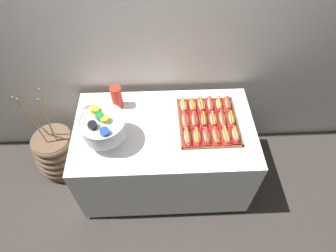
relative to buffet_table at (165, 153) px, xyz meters
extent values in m
plane|color=#38332D|center=(0.00, 0.00, -0.41)|extent=(10.00, 10.00, 0.00)
cube|color=silver|center=(0.00, 0.54, 0.89)|extent=(6.00, 0.10, 2.60)
cube|color=white|center=(0.00, 0.00, 0.00)|extent=(1.47, 0.85, 0.74)
cylinder|color=black|center=(-0.63, -0.32, -0.39)|extent=(0.05, 0.05, 0.04)
cylinder|color=black|center=(0.63, -0.32, -0.39)|extent=(0.05, 0.05, 0.04)
cylinder|color=black|center=(-0.63, 0.32, -0.39)|extent=(0.05, 0.05, 0.04)
cylinder|color=black|center=(0.63, 0.32, -0.39)|extent=(0.05, 0.05, 0.04)
cylinder|color=brown|center=(-1.04, 0.17, -0.17)|extent=(0.35, 0.35, 0.47)
torus|color=brown|center=(-1.04, 0.17, -0.37)|extent=(0.45, 0.45, 0.07)
torus|color=brown|center=(-1.04, 0.17, -0.29)|extent=(0.47, 0.47, 0.07)
torus|color=brown|center=(-1.04, 0.17, -0.21)|extent=(0.47, 0.47, 0.07)
torus|color=brown|center=(-1.04, 0.17, -0.13)|extent=(0.44, 0.44, 0.07)
torus|color=brown|center=(-1.04, 0.17, -0.06)|extent=(0.42, 0.42, 0.07)
torus|color=brown|center=(-1.04, 0.17, 0.02)|extent=(0.39, 0.39, 0.07)
cylinder|color=#937F56|center=(-0.98, 0.16, 0.31)|extent=(0.01, 0.03, 0.51)
cylinder|color=#937F56|center=(-1.09, 0.14, 0.32)|extent=(0.08, 0.05, 0.52)
cylinder|color=#937F56|center=(-1.10, 0.17, 0.35)|extent=(0.08, 0.10, 0.58)
cylinder|color=#937F56|center=(-0.99, 0.21, 0.35)|extent=(0.08, 0.01, 0.57)
cube|color=brown|center=(0.36, 0.04, 0.37)|extent=(0.48, 0.53, 0.01)
cube|color=brown|center=(0.36, -0.21, 0.38)|extent=(0.48, 0.02, 0.01)
cube|color=brown|center=(0.36, 0.30, 0.38)|extent=(0.48, 0.02, 0.01)
cube|color=brown|center=(0.13, 0.04, 0.38)|extent=(0.02, 0.53, 0.01)
cube|color=brown|center=(0.59, 0.04, 0.38)|extent=(0.02, 0.53, 0.01)
cube|color=red|center=(0.17, -0.13, 0.39)|extent=(0.06, 0.18, 0.02)
ellipsoid|color=beige|center=(0.17, -0.13, 0.41)|extent=(0.05, 0.17, 0.04)
cylinder|color=#9E4C38|center=(0.17, -0.13, 0.42)|extent=(0.04, 0.15, 0.03)
cylinder|color=yellow|center=(0.17, -0.13, 0.43)|extent=(0.01, 0.13, 0.01)
cube|color=red|center=(0.25, -0.12, 0.39)|extent=(0.07, 0.18, 0.02)
ellipsoid|color=tan|center=(0.25, -0.12, 0.41)|extent=(0.06, 0.16, 0.04)
cylinder|color=#9E4C38|center=(0.25, -0.12, 0.42)|extent=(0.03, 0.15, 0.03)
cylinder|color=yellow|center=(0.25, -0.12, 0.43)|extent=(0.01, 0.13, 0.01)
cube|color=red|center=(0.32, -0.12, 0.39)|extent=(0.07, 0.16, 0.02)
ellipsoid|color=beige|center=(0.32, -0.12, 0.41)|extent=(0.05, 0.15, 0.04)
cylinder|color=brown|center=(0.32, -0.12, 0.42)|extent=(0.04, 0.14, 0.03)
cylinder|color=red|center=(0.32, -0.12, 0.43)|extent=(0.01, 0.12, 0.01)
cube|color=red|center=(0.40, -0.12, 0.39)|extent=(0.07, 0.17, 0.02)
ellipsoid|color=#E0BC7F|center=(0.40, -0.12, 0.41)|extent=(0.06, 0.16, 0.04)
cylinder|color=brown|center=(0.40, -0.12, 0.42)|extent=(0.04, 0.15, 0.03)
cylinder|color=red|center=(0.40, -0.12, 0.43)|extent=(0.01, 0.13, 0.01)
cube|color=red|center=(0.47, -0.12, 0.39)|extent=(0.07, 0.18, 0.02)
ellipsoid|color=tan|center=(0.47, -0.12, 0.41)|extent=(0.06, 0.16, 0.04)
cylinder|color=#9E4C38|center=(0.47, -0.12, 0.42)|extent=(0.04, 0.16, 0.03)
cylinder|color=yellow|center=(0.47, -0.12, 0.43)|extent=(0.02, 0.13, 0.01)
cube|color=#B21414|center=(0.55, -0.12, 0.39)|extent=(0.06, 0.15, 0.02)
ellipsoid|color=beige|center=(0.55, -0.12, 0.41)|extent=(0.05, 0.14, 0.04)
cylinder|color=#9E4C38|center=(0.55, -0.12, 0.42)|extent=(0.03, 0.14, 0.03)
cylinder|color=yellow|center=(0.55, -0.12, 0.43)|extent=(0.01, 0.12, 0.01)
cube|color=red|center=(0.17, 0.04, 0.39)|extent=(0.07, 0.18, 0.02)
ellipsoid|color=tan|center=(0.17, 0.04, 0.41)|extent=(0.06, 0.17, 0.04)
cylinder|color=brown|center=(0.17, 0.04, 0.42)|extent=(0.04, 0.16, 0.03)
cylinder|color=red|center=(0.17, 0.04, 0.43)|extent=(0.01, 0.13, 0.01)
cube|color=red|center=(0.25, 0.04, 0.39)|extent=(0.06, 0.17, 0.02)
ellipsoid|color=beige|center=(0.25, 0.04, 0.41)|extent=(0.05, 0.16, 0.04)
cylinder|color=#9E4C38|center=(0.25, 0.04, 0.42)|extent=(0.03, 0.15, 0.03)
cylinder|color=red|center=(0.25, 0.04, 0.43)|extent=(0.01, 0.13, 0.01)
cube|color=red|center=(0.32, 0.04, 0.39)|extent=(0.06, 0.16, 0.02)
ellipsoid|color=tan|center=(0.32, 0.04, 0.41)|extent=(0.05, 0.15, 0.04)
cylinder|color=brown|center=(0.32, 0.04, 0.42)|extent=(0.03, 0.15, 0.03)
cylinder|color=yellow|center=(0.32, 0.04, 0.43)|extent=(0.01, 0.12, 0.01)
cube|color=red|center=(0.40, 0.04, 0.39)|extent=(0.07, 0.17, 0.02)
ellipsoid|color=#E0BC7F|center=(0.40, 0.04, 0.41)|extent=(0.06, 0.15, 0.04)
cylinder|color=brown|center=(0.40, 0.04, 0.42)|extent=(0.03, 0.15, 0.03)
cylinder|color=yellow|center=(0.40, 0.04, 0.43)|extent=(0.01, 0.13, 0.01)
cube|color=#B21414|center=(0.47, 0.04, 0.39)|extent=(0.06, 0.18, 0.02)
ellipsoid|color=#E0BC7F|center=(0.47, 0.04, 0.41)|extent=(0.05, 0.17, 0.04)
cylinder|color=brown|center=(0.47, 0.04, 0.42)|extent=(0.03, 0.17, 0.03)
cylinder|color=red|center=(0.47, 0.04, 0.43)|extent=(0.01, 0.14, 0.01)
cube|color=red|center=(0.55, 0.04, 0.39)|extent=(0.06, 0.16, 0.02)
ellipsoid|color=#E0BC7F|center=(0.55, 0.04, 0.41)|extent=(0.05, 0.15, 0.04)
cylinder|color=brown|center=(0.55, 0.04, 0.42)|extent=(0.03, 0.14, 0.03)
cylinder|color=yellow|center=(0.55, 0.04, 0.43)|extent=(0.01, 0.12, 0.01)
cube|color=red|center=(0.17, 0.20, 0.39)|extent=(0.07, 0.17, 0.02)
ellipsoid|color=beige|center=(0.17, 0.20, 0.41)|extent=(0.06, 0.15, 0.04)
cylinder|color=#A8563D|center=(0.17, 0.20, 0.42)|extent=(0.03, 0.15, 0.03)
cylinder|color=yellow|center=(0.17, 0.20, 0.43)|extent=(0.01, 0.12, 0.01)
cube|color=#B21414|center=(0.25, 0.21, 0.39)|extent=(0.08, 0.16, 0.02)
ellipsoid|color=tan|center=(0.25, 0.21, 0.41)|extent=(0.06, 0.14, 0.04)
cylinder|color=brown|center=(0.25, 0.21, 0.42)|extent=(0.04, 0.14, 0.03)
cylinder|color=yellow|center=(0.25, 0.21, 0.43)|extent=(0.02, 0.12, 0.01)
cube|color=red|center=(0.32, 0.21, 0.39)|extent=(0.08, 0.18, 0.02)
ellipsoid|color=beige|center=(0.32, 0.21, 0.41)|extent=(0.06, 0.16, 0.04)
cylinder|color=brown|center=(0.32, 0.21, 0.42)|extent=(0.04, 0.15, 0.03)
cylinder|color=yellow|center=(0.32, 0.21, 0.43)|extent=(0.02, 0.13, 0.01)
cube|color=#B21414|center=(0.40, 0.21, 0.39)|extent=(0.06, 0.18, 0.02)
ellipsoid|color=beige|center=(0.40, 0.21, 0.41)|extent=(0.05, 0.17, 0.04)
cylinder|color=#A8563D|center=(0.40, 0.21, 0.42)|extent=(0.03, 0.16, 0.03)
cylinder|color=red|center=(0.40, 0.21, 0.43)|extent=(0.01, 0.13, 0.01)
cube|color=#B21414|center=(0.47, 0.21, 0.39)|extent=(0.07, 0.16, 0.02)
ellipsoid|color=beige|center=(0.47, 0.21, 0.41)|extent=(0.05, 0.15, 0.04)
cylinder|color=#A8563D|center=(0.47, 0.21, 0.42)|extent=(0.04, 0.14, 0.03)
cylinder|color=yellow|center=(0.47, 0.21, 0.43)|extent=(0.01, 0.12, 0.01)
cube|color=red|center=(0.55, 0.21, 0.39)|extent=(0.06, 0.16, 0.02)
ellipsoid|color=tan|center=(0.55, 0.21, 0.41)|extent=(0.05, 0.15, 0.04)
cylinder|color=#9E4C38|center=(0.55, 0.21, 0.42)|extent=(0.03, 0.14, 0.03)
cylinder|color=red|center=(0.55, 0.21, 0.43)|extent=(0.01, 0.12, 0.01)
cylinder|color=silver|center=(-0.45, -0.10, 0.38)|extent=(0.18, 0.18, 0.02)
cone|color=silver|center=(-0.45, -0.10, 0.42)|extent=(0.06, 0.06, 0.07)
cylinder|color=silver|center=(-0.45, -0.10, 0.53)|extent=(0.34, 0.34, 0.14)
torus|color=silver|center=(-0.45, -0.10, 0.60)|extent=(0.35, 0.35, 0.02)
cylinder|color=yellow|center=(-0.42, -0.11, 0.58)|extent=(0.09, 0.08, 0.13)
cylinder|color=#197A33|center=(-0.44, -0.08, 0.58)|extent=(0.13, 0.10, 0.15)
cylinder|color=yellow|center=(-0.52, -0.01, 0.58)|extent=(0.12, 0.09, 0.14)
cylinder|color=black|center=(-0.51, -0.15, 0.58)|extent=(0.10, 0.11, 0.14)
cylinder|color=#1E47B2|center=(-0.42, -0.21, 0.58)|extent=(0.11, 0.12, 0.14)
cylinder|color=red|center=(-0.39, 0.26, 0.43)|extent=(0.09, 0.09, 0.12)
cylinder|color=red|center=(-0.39, 0.26, 0.45)|extent=(0.09, 0.09, 0.12)
cylinder|color=red|center=(-0.39, 0.26, 0.47)|extent=(0.09, 0.09, 0.12)
cylinder|color=red|center=(-0.39, 0.26, 0.49)|extent=(0.09, 0.09, 0.12)
cylinder|color=red|center=(-0.39, 0.26, 0.51)|extent=(0.09, 0.09, 0.12)
torus|color=pink|center=(-0.62, 0.21, 0.39)|extent=(0.13, 0.13, 0.03)
camera|label=1|loc=(-0.03, -1.44, 2.17)|focal=30.64mm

